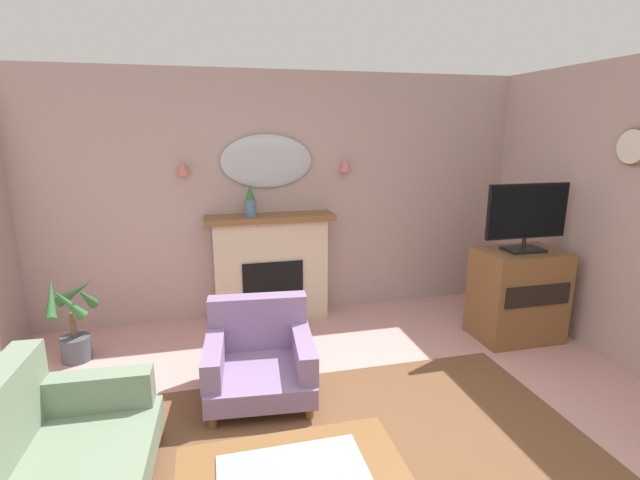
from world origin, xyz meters
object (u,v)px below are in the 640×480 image
wall_sconce_left (183,168)px  wall_sconce_right (345,165)px  wall_clock (633,147)px  tv_flatscreen (527,216)px  tv_cabinet (517,294)px  mantel_vase_centre (250,202)px  wall_mirror (267,161)px  coffee_table (292,480)px  armchair_by_coffee_table (259,355)px  fireplace (271,268)px  potted_plant_small_fern (73,325)px

wall_sconce_left → wall_sconce_right: bearing=0.0°
wall_clock → tv_flatscreen: size_ratio=0.37×
tv_cabinet → wall_clock: bearing=-47.7°
mantel_vase_centre → tv_cabinet: (2.49, -1.02, -0.86)m
wall_sconce_right → tv_cabinet: 2.20m
wall_sconce_right → wall_mirror: bearing=176.6°
wall_clock → tv_flatscreen: 0.99m
coffee_table → wall_sconce_left: bearing=100.5°
armchair_by_coffee_table → tv_flatscreen: size_ratio=1.06×
fireplace → tv_cabinet: (2.29, -1.05, -0.12)m
coffee_table → potted_plant_small_fern: 2.81m
wall_sconce_left → tv_cabinet: 3.56m
coffee_table → armchair_by_coffee_table: armchair_by_coffee_table is taller
tv_cabinet → potted_plant_small_fern: 4.18m
wall_clock → armchair_by_coffee_table: size_ratio=0.35×
wall_sconce_left → armchair_by_coffee_table: (0.55, -1.51, -1.35)m
wall_mirror → tv_cabinet: size_ratio=1.07×
wall_mirror → potted_plant_small_fern: wall_mirror is taller
coffee_table → armchair_by_coffee_table: bearing=89.9°
mantel_vase_centre → wall_mirror: bearing=40.4°
potted_plant_small_fern → fireplace: bearing=16.1°
fireplace → tv_cabinet: 2.53m
wall_sconce_left → tv_cabinet: (3.14, -1.14, -1.21)m
wall_sconce_right → wall_clock: wall_clock is taller
coffee_table → wall_mirror: bearing=84.4°
armchair_by_coffee_table → tv_flatscreen: tv_flatscreen is taller
wall_sconce_left → tv_cabinet: bearing=-20.0°
fireplace → wall_clock: bearing=-29.9°
coffee_table → tv_flatscreen: 3.27m
wall_sconce_right → armchair_by_coffee_table: 2.33m
wall_sconce_left → potted_plant_small_fern: 1.77m
potted_plant_small_fern → mantel_vase_centre: bearing=17.0°
armchair_by_coffee_table → tv_cabinet: bearing=8.1°
mantel_vase_centre → wall_sconce_right: (1.05, 0.12, 0.35)m
wall_mirror → wall_sconce_left: size_ratio=6.86×
mantel_vase_centre → coffee_table: bearing=-92.0°
wall_sconce_right → armchair_by_coffee_table: (-1.15, -1.51, -1.35)m
wall_clock → coffee_table: (-3.10, -1.26, -1.52)m
armchair_by_coffee_table → tv_cabinet: tv_cabinet is taller
wall_sconce_right → potted_plant_small_fern: size_ratio=0.18×
armchair_by_coffee_table → potted_plant_small_fern: 1.79m
wall_mirror → armchair_by_coffee_table: size_ratio=1.08×
wall_clock → potted_plant_small_fern: wall_clock is taller
tv_cabinet → coffee_table: bearing=-144.9°
mantel_vase_centre → wall_sconce_left: wall_sconce_left is taller
fireplace → coffee_table: size_ratio=1.24×
wall_mirror → tv_flatscreen: wall_mirror is taller
wall_mirror → tv_cabinet: (2.29, -1.19, -1.26)m
wall_sconce_left → mantel_vase_centre: bearing=-10.5°
coffee_table → tv_flatscreen: bearing=34.8°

